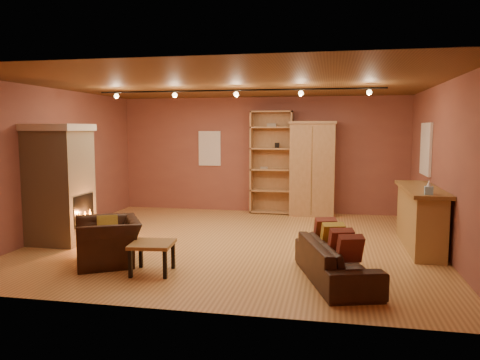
% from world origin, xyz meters
% --- Properties ---
extents(floor, '(7.00, 7.00, 0.00)m').
position_xyz_m(floor, '(0.00, 0.00, 0.00)').
color(floor, '#AD763D').
rests_on(floor, ground).
extents(ceiling, '(7.00, 7.00, 0.00)m').
position_xyz_m(ceiling, '(0.00, 0.00, 2.80)').
color(ceiling, brown).
rests_on(ceiling, back_wall).
extents(back_wall, '(7.00, 0.02, 2.80)m').
position_xyz_m(back_wall, '(0.00, 3.25, 1.40)').
color(back_wall, brown).
rests_on(back_wall, floor).
extents(left_wall, '(0.02, 6.50, 2.80)m').
position_xyz_m(left_wall, '(-3.50, 0.00, 1.40)').
color(left_wall, brown).
rests_on(left_wall, floor).
extents(right_wall, '(0.02, 6.50, 2.80)m').
position_xyz_m(right_wall, '(3.50, 0.00, 1.40)').
color(right_wall, brown).
rests_on(right_wall, floor).
extents(fireplace, '(1.01, 0.98, 2.12)m').
position_xyz_m(fireplace, '(-3.04, -0.60, 1.06)').
color(fireplace, tan).
rests_on(fireplace, floor).
extents(back_window, '(0.56, 0.04, 0.86)m').
position_xyz_m(back_window, '(-1.30, 3.23, 1.55)').
color(back_window, white).
rests_on(back_window, back_wall).
extents(bookcase, '(1.01, 0.39, 2.46)m').
position_xyz_m(bookcase, '(0.28, 3.12, 1.25)').
color(bookcase, tan).
rests_on(bookcase, floor).
extents(armoire, '(1.09, 0.62, 2.21)m').
position_xyz_m(armoire, '(1.26, 2.97, 1.11)').
color(armoire, tan).
rests_on(armoire, floor).
extents(bar_counter, '(0.59, 2.19, 1.05)m').
position_xyz_m(bar_counter, '(3.20, 0.21, 0.53)').
color(bar_counter, tan).
rests_on(bar_counter, floor).
extents(tissue_box, '(0.12, 0.12, 0.21)m').
position_xyz_m(tissue_box, '(3.15, -0.68, 1.14)').
color(tissue_box, '#8DC2E2').
rests_on(tissue_box, bar_counter).
extents(right_window, '(0.05, 0.90, 1.00)m').
position_xyz_m(right_window, '(3.47, 1.40, 1.65)').
color(right_window, white).
rests_on(right_window, right_wall).
extents(loveseat, '(1.04, 1.91, 0.76)m').
position_xyz_m(loveseat, '(1.78, -1.84, 0.37)').
color(loveseat, black).
rests_on(loveseat, floor).
extents(armchair, '(1.11, 1.24, 0.91)m').
position_xyz_m(armchair, '(-1.61, -1.66, 0.46)').
color(armchair, black).
rests_on(armchair, floor).
extents(coffee_table, '(0.64, 0.64, 0.44)m').
position_xyz_m(coffee_table, '(-0.76, -2.00, 0.38)').
color(coffee_table, olive).
rests_on(coffee_table, floor).
extents(track_rail, '(5.20, 0.09, 0.13)m').
position_xyz_m(track_rail, '(0.00, 0.20, 2.69)').
color(track_rail, black).
rests_on(track_rail, ceiling).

